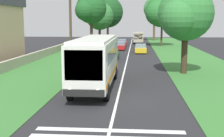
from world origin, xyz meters
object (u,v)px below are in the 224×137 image
(roadside_tree_right_2, at_px, (161,12))
(roadside_tree_left_1, at_px, (91,9))
(coach_bus, at_px, (96,59))
(roadside_tree_left_2, at_px, (99,17))
(roadside_tree_right_1, at_px, (184,15))
(trailing_minibus_0, at_px, (138,37))
(roadside_tree_left_0, at_px, (107,13))
(utility_pole, at_px, (71,30))
(trailing_car_1, at_px, (141,49))
(trailing_car_0, at_px, (112,54))
(trailing_car_3, at_px, (122,43))
(roadside_tree_right_0, at_px, (154,9))
(trailing_car_2, at_px, (120,46))

(roadside_tree_right_2, bearing_deg, roadside_tree_left_1, 131.05)
(coach_bus, relative_size, roadside_tree_left_2, 1.29)
(roadside_tree_right_1, distance_m, roadside_tree_right_2, 33.02)
(trailing_minibus_0, height_order, roadside_tree_left_0, roadside_tree_left_0)
(roadside_tree_left_0, xyz_separation_m, utility_pole, (-41.75, -0.35, -2.72))
(coach_bus, xyz_separation_m, trailing_car_1, (25.73, -3.66, -1.48))
(trailing_car_1, bearing_deg, trailing_car_0, 155.71)
(trailing_car_1, distance_m, roadside_tree_left_0, 25.27)
(coach_bus, bearing_deg, trailing_car_3, -0.21)
(trailing_car_3, bearing_deg, roadside_tree_left_0, 21.02)
(trailing_car_3, bearing_deg, roadside_tree_right_0, -20.58)
(roadside_tree_left_1, bearing_deg, trailing_car_1, -110.31)
(roadside_tree_right_1, relative_size, roadside_tree_right_2, 0.80)
(trailing_car_2, bearing_deg, coach_bus, 179.72)
(trailing_car_1, xyz_separation_m, roadside_tree_left_2, (12.00, 8.00, 5.15))
(trailing_car_0, xyz_separation_m, trailing_car_1, (8.61, -3.89, 0.00))
(trailing_car_0, height_order, roadside_tree_right_1, roadside_tree_right_1)
(trailing_car_2, xyz_separation_m, roadside_tree_right_0, (26.96, -7.19, 7.54))
(trailing_minibus_0, distance_m, roadside_tree_left_1, 20.49)
(trailing_minibus_0, relative_size, roadside_tree_right_0, 0.54)
(trailing_car_3, relative_size, roadside_tree_right_2, 0.42)
(trailing_minibus_0, relative_size, roadside_tree_right_2, 0.59)
(trailing_car_0, bearing_deg, roadside_tree_right_0, -10.51)
(roadside_tree_right_2, xyz_separation_m, utility_pole, (-32.37, 11.24, -2.70))
(roadside_tree_left_1, bearing_deg, trailing_car_0, -159.13)
(roadside_tree_right_0, height_order, roadside_tree_right_2, roadside_tree_right_0)
(roadside_tree_right_1, bearing_deg, roadside_tree_left_1, 28.54)
(trailing_car_0, height_order, roadside_tree_right_2, roadside_tree_right_2)
(coach_bus, relative_size, roadside_tree_right_0, 1.01)
(roadside_tree_left_1, relative_size, utility_pole, 1.22)
(roadside_tree_right_1, height_order, utility_pole, roadside_tree_right_1)
(coach_bus, height_order, roadside_tree_left_2, roadside_tree_left_2)
(trailing_minibus_0, height_order, roadside_tree_left_1, roadside_tree_left_1)
(roadside_tree_right_2, bearing_deg, roadside_tree_right_1, 179.25)
(roadside_tree_right_2, bearing_deg, roadside_tree_left_0, 51.00)
(trailing_car_2, distance_m, trailing_minibus_0, 16.22)
(roadside_tree_right_1, bearing_deg, roadside_tree_left_2, 20.63)
(utility_pole, bearing_deg, trailing_minibus_0, -9.86)
(roadside_tree_left_2, bearing_deg, trailing_car_0, -168.72)
(roadside_tree_left_1, height_order, roadside_tree_right_0, roadside_tree_right_0)
(trailing_car_3, relative_size, trailing_minibus_0, 0.72)
(trailing_car_1, height_order, roadside_tree_left_1, roadside_tree_left_1)
(trailing_car_1, bearing_deg, roadside_tree_left_1, 69.69)
(roadside_tree_left_0, bearing_deg, trailing_minibus_0, -106.96)
(trailing_car_2, height_order, trailing_minibus_0, trailing_minibus_0)
(coach_bus, distance_m, trailing_car_0, 17.18)
(trailing_car_1, relative_size, roadside_tree_right_2, 0.42)
(trailing_car_3, bearing_deg, trailing_car_1, -164.92)
(trailing_car_2, relative_size, utility_pole, 0.54)
(roadside_tree_left_0, bearing_deg, trailing_car_3, -158.98)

